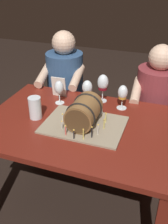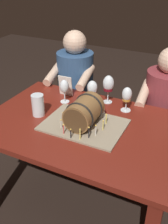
{
  "view_description": "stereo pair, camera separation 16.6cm",
  "coord_description": "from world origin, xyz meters",
  "px_view_note": "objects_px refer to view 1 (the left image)",
  "views": [
    {
      "loc": [
        0.51,
        -1.38,
        1.68
      ],
      "look_at": [
        0.02,
        -0.02,
        0.84
      ],
      "focal_mm": 43.08,
      "sensor_mm": 36.0,
      "label": 1
    },
    {
      "loc": [
        0.66,
        -1.31,
        1.68
      ],
      "look_at": [
        0.02,
        -0.02,
        0.84
      ],
      "focal_mm": 43.08,
      "sensor_mm": 36.0,
      "label": 2
    }
  ],
  "objects_px": {
    "wine_glass_rose": "(87,88)",
    "person_seated_left": "(66,99)",
    "wine_glass_red": "(103,84)",
    "wine_glass_amber": "(123,93)",
    "menu_card": "(59,87)",
    "dining_table": "(81,138)",
    "barrel_cake": "(84,115)",
    "person_seated_right": "(153,115)",
    "wine_glass_empty": "(59,88)",
    "beer_pint": "(35,108)"
  },
  "relations": [
    {
      "from": "barrel_cake",
      "to": "menu_card",
      "type": "bearing_deg",
      "value": 134.3
    },
    {
      "from": "wine_glass_rose",
      "to": "wine_glass_empty",
      "type": "bearing_deg",
      "value": -157.58
    },
    {
      "from": "dining_table",
      "to": "person_seated_right",
      "type": "height_order",
      "value": "person_seated_right"
    },
    {
      "from": "menu_card",
      "to": "person_seated_left",
      "type": "xyz_separation_m",
      "value": [
        -0.11,
        0.36,
        -0.3
      ]
    },
    {
      "from": "dining_table",
      "to": "person_seated_right",
      "type": "bearing_deg",
      "value": 58.89
    },
    {
      "from": "wine_glass_empty",
      "to": "beer_pint",
      "type": "xyz_separation_m",
      "value": [
        -0.07,
        -0.24,
        -0.05
      ]
    },
    {
      "from": "beer_pint",
      "to": "person_seated_left",
      "type": "distance_m",
      "value": 0.76
    },
    {
      "from": "barrel_cake",
      "to": "person_seated_right",
      "type": "bearing_deg",
      "value": 61.1
    },
    {
      "from": "wine_glass_red",
      "to": "person_seated_left",
      "type": "height_order",
      "value": "person_seated_left"
    },
    {
      "from": "wine_glass_amber",
      "to": "dining_table",
      "type": "bearing_deg",
      "value": -124.74
    },
    {
      "from": "menu_card",
      "to": "person_seated_right",
      "type": "distance_m",
      "value": 0.84
    },
    {
      "from": "barrel_cake",
      "to": "wine_glass_red",
      "type": "xyz_separation_m",
      "value": [
        0.01,
        0.37,
        0.06
      ]
    },
    {
      "from": "wine_glass_rose",
      "to": "dining_table",
      "type": "bearing_deg",
      "value": -78.19
    },
    {
      "from": "wine_glass_rose",
      "to": "person_seated_left",
      "type": "relative_size",
      "value": 0.15
    },
    {
      "from": "person_seated_left",
      "to": "dining_table",
      "type": "bearing_deg",
      "value": -58.93
    },
    {
      "from": "barrel_cake",
      "to": "beer_pint",
      "type": "xyz_separation_m",
      "value": [
        -0.34,
        -0.01,
        -0.01
      ]
    },
    {
      "from": "wine_glass_rose",
      "to": "wine_glass_empty",
      "type": "xyz_separation_m",
      "value": [
        -0.19,
        -0.08,
        0.01
      ]
    },
    {
      "from": "menu_card",
      "to": "wine_glass_amber",
      "type": "bearing_deg",
      "value": -4.71
    },
    {
      "from": "wine_glass_red",
      "to": "menu_card",
      "type": "bearing_deg",
      "value": -173.67
    },
    {
      "from": "wine_glass_rose",
      "to": "wine_glass_amber",
      "type": "bearing_deg",
      "value": -0.02
    },
    {
      "from": "wine_glass_rose",
      "to": "menu_card",
      "type": "distance_m",
      "value": 0.24
    },
    {
      "from": "barrel_cake",
      "to": "menu_card",
      "type": "xyz_separation_m",
      "value": [
        -0.32,
        0.33,
        -0.0
      ]
    },
    {
      "from": "dining_table",
      "to": "person_seated_right",
      "type": "xyz_separation_m",
      "value": [
        0.4,
        0.67,
        -0.12
      ]
    },
    {
      "from": "menu_card",
      "to": "person_seated_right",
      "type": "xyz_separation_m",
      "value": [
        0.7,
        0.36,
        -0.31
      ]
    },
    {
      "from": "barrel_cake",
      "to": "menu_card",
      "type": "relative_size",
      "value": 3.17
    },
    {
      "from": "wine_glass_rose",
      "to": "wine_glass_red",
      "type": "relative_size",
      "value": 0.83
    },
    {
      "from": "wine_glass_red",
      "to": "person_seated_right",
      "type": "height_order",
      "value": "person_seated_right"
    },
    {
      "from": "wine_glass_red",
      "to": "beer_pint",
      "type": "relative_size",
      "value": 1.41
    },
    {
      "from": "wine_glass_rose",
      "to": "person_seated_left",
      "type": "height_order",
      "value": "person_seated_left"
    },
    {
      "from": "wine_glass_red",
      "to": "beer_pint",
      "type": "distance_m",
      "value": 0.52
    },
    {
      "from": "wine_glass_empty",
      "to": "person_seated_right",
      "type": "xyz_separation_m",
      "value": [
        0.65,
        0.46,
        -0.35
      ]
    },
    {
      "from": "wine_glass_empty",
      "to": "wine_glass_rose",
      "type": "bearing_deg",
      "value": 22.42
    },
    {
      "from": "wine_glass_empty",
      "to": "wine_glass_amber",
      "type": "bearing_deg",
      "value": 9.79
    },
    {
      "from": "dining_table",
      "to": "menu_card",
      "type": "relative_size",
      "value": 8.03
    },
    {
      "from": "person_seated_left",
      "to": "wine_glass_amber",
      "type": "bearing_deg",
      "value": -32.27
    },
    {
      "from": "wine_glass_empty",
      "to": "menu_card",
      "type": "height_order",
      "value": "wine_glass_empty"
    },
    {
      "from": "barrel_cake",
      "to": "person_seated_left",
      "type": "bearing_deg",
      "value": 121.9
    },
    {
      "from": "wine_glass_rose",
      "to": "person_seated_left",
      "type": "bearing_deg",
      "value": 132.01
    },
    {
      "from": "barrel_cake",
      "to": "wine_glass_rose",
      "type": "distance_m",
      "value": 0.32
    },
    {
      "from": "dining_table",
      "to": "beer_pint",
      "type": "height_order",
      "value": "beer_pint"
    },
    {
      "from": "wine_glass_amber",
      "to": "menu_card",
      "type": "bearing_deg",
      "value": 177.38
    },
    {
      "from": "dining_table",
      "to": "barrel_cake",
      "type": "distance_m",
      "value": 0.2
    },
    {
      "from": "wine_glass_rose",
      "to": "wine_glass_red",
      "type": "height_order",
      "value": "wine_glass_red"
    },
    {
      "from": "wine_glass_rose",
      "to": "beer_pint",
      "type": "relative_size",
      "value": 1.17
    },
    {
      "from": "beer_pint",
      "to": "menu_card",
      "type": "relative_size",
      "value": 0.93
    },
    {
      "from": "wine_glass_red",
      "to": "barrel_cake",
      "type": "bearing_deg",
      "value": -92.29
    },
    {
      "from": "barrel_cake",
      "to": "wine_glass_rose",
      "type": "bearing_deg",
      "value": 105.47
    },
    {
      "from": "wine_glass_red",
      "to": "wine_glass_amber",
      "type": "xyz_separation_m",
      "value": [
        0.16,
        -0.06,
        -0.03
      ]
    },
    {
      "from": "person_seated_left",
      "to": "person_seated_right",
      "type": "relative_size",
      "value": 1.03
    },
    {
      "from": "wine_glass_amber",
      "to": "beer_pint",
      "type": "relative_size",
      "value": 1.19
    }
  ]
}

